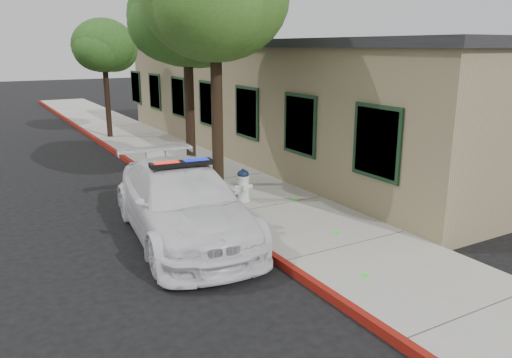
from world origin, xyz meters
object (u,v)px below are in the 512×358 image
object	(u,v)px
police_car	(183,202)
street_tree_near	(215,4)
street_tree_far	(105,48)
clapboard_building	(301,97)
street_tree_mid	(187,22)
fire_hydrant	(243,185)

from	to	relation	value
police_car	street_tree_near	xyz separation A→B (m)	(1.67, 1.67, 4.21)
police_car	street_tree_far	xyz separation A→B (m)	(1.68, 12.67, 3.15)
street_tree_near	street_tree_far	world-z (taller)	street_tree_near
clapboard_building	street_tree_mid	bearing A→B (deg)	-152.31
street_tree_near	police_car	bearing A→B (deg)	-135.01
fire_hydrant	clapboard_building	bearing A→B (deg)	55.13
police_car	fire_hydrant	xyz separation A→B (m)	(2.17, 1.28, -0.22)
street_tree_near	street_tree_mid	bearing A→B (deg)	89.99
police_car	street_tree_near	bearing A→B (deg)	51.59
police_car	fire_hydrant	distance (m)	2.53
clapboard_building	street_tree_near	bearing A→B (deg)	-140.50
fire_hydrant	street_tree_near	size ratio (longest dim) A/B	0.13
street_tree_mid	police_car	bearing A→B (deg)	-115.75
street_tree_far	police_car	bearing A→B (deg)	-97.57
street_tree_near	fire_hydrant	bearing A→B (deg)	-37.34
clapboard_building	street_tree_near	distance (m)	8.27
street_tree_mid	fire_hydrant	bearing A→B (deg)	-76.92
fire_hydrant	street_tree_near	world-z (taller)	street_tree_near
street_tree_near	street_tree_mid	size ratio (longest dim) A/B	1.09
fire_hydrant	street_tree_near	distance (m)	4.48
clapboard_building	street_tree_mid	size ratio (longest dim) A/B	3.49
street_tree_mid	street_tree_far	bearing A→B (deg)	89.89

